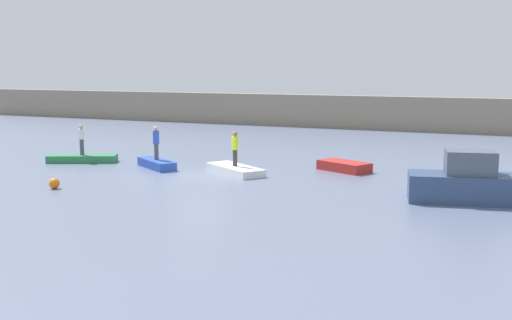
% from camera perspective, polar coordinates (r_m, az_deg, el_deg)
% --- Properties ---
extents(ground_plane, '(120.00, 120.00, 0.00)m').
position_cam_1_polar(ground_plane, '(30.03, -5.23, -1.47)').
color(ground_plane, slate).
extents(embankment_wall, '(80.00, 1.20, 2.77)m').
position_cam_1_polar(embankment_wall, '(53.88, 8.64, 4.30)').
color(embankment_wall, gray).
rests_on(embankment_wall, ground_plane).
extents(motorboat, '(5.84, 3.03, 1.98)m').
position_cam_1_polar(motorboat, '(25.54, 19.62, -2.04)').
color(motorboat, '#33476B').
rests_on(motorboat, ground_plane).
extents(rowboat_green, '(3.78, 2.60, 0.39)m').
position_cam_1_polar(rowboat_green, '(35.62, -15.39, 0.13)').
color(rowboat_green, '#2D7F47').
rests_on(rowboat_green, ground_plane).
extents(rowboat_blue, '(2.97, 2.41, 0.44)m').
position_cam_1_polar(rowboat_blue, '(32.69, -8.95, -0.35)').
color(rowboat_blue, '#2B4CAD').
rests_on(rowboat_blue, ground_plane).
extents(rowboat_white, '(3.74, 3.07, 0.36)m').
position_cam_1_polar(rowboat_white, '(30.73, -1.90, -0.88)').
color(rowboat_white, white).
rests_on(rowboat_white, ground_plane).
extents(rowboat_red, '(2.91, 2.26, 0.48)m').
position_cam_1_polar(rowboat_red, '(31.68, 7.95, -0.56)').
color(rowboat_red, red).
rests_on(rowboat_red, ground_plane).
extents(person_hiviz_shirt, '(0.32, 0.32, 1.70)m').
position_cam_1_polar(person_hiviz_shirt, '(30.57, -1.91, 1.21)').
color(person_hiviz_shirt, '#38332D').
rests_on(person_hiviz_shirt, rowboat_white).
extents(person_blue_shirt, '(0.32, 0.32, 1.72)m').
position_cam_1_polar(person_blue_shirt, '(32.54, -9.00, 1.70)').
color(person_blue_shirt, '#4C4C56').
rests_on(person_blue_shirt, rowboat_blue).
extents(person_white_shirt, '(0.32, 0.32, 1.63)m').
position_cam_1_polar(person_white_shirt, '(35.49, -15.46, 1.89)').
color(person_white_shirt, '#4C4C56').
rests_on(person_white_shirt, rowboat_green).
extents(mooring_buoy, '(0.46, 0.46, 0.46)m').
position_cam_1_polar(mooring_buoy, '(28.14, -17.73, -2.03)').
color(mooring_buoy, orange).
rests_on(mooring_buoy, ground_plane).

